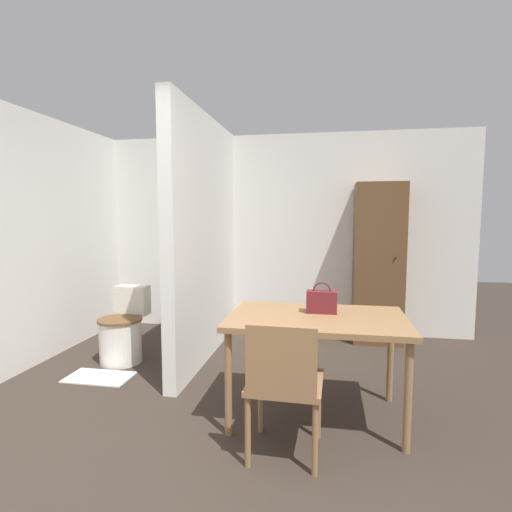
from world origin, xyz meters
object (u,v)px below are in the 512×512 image
object	(u,v)px
dining_table	(317,326)
wooden_chair	(284,381)
toilet	(123,332)
wooden_cabinet	(378,263)
handbag	(322,301)

from	to	relation	value
dining_table	wooden_chair	distance (m)	0.62
dining_table	toilet	world-z (taller)	dining_table
wooden_chair	wooden_cabinet	world-z (taller)	wooden_cabinet
handbag	dining_table	bearing A→B (deg)	-105.87
toilet	wooden_cabinet	size ratio (longest dim) A/B	0.40
dining_table	wooden_chair	world-z (taller)	wooden_chair
dining_table	toilet	xyz separation A→B (m)	(-1.98, 0.82, -0.39)
handbag	wooden_cabinet	size ratio (longest dim) A/B	0.12
handbag	wooden_cabinet	bearing A→B (deg)	71.28
handbag	wooden_cabinet	world-z (taller)	wooden_cabinet
wooden_chair	dining_table	bearing A→B (deg)	73.65
toilet	handbag	distance (m)	2.21
wooden_chair	handbag	bearing A→B (deg)	73.96
dining_table	toilet	distance (m)	2.18
toilet	handbag	bearing A→B (deg)	-19.51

